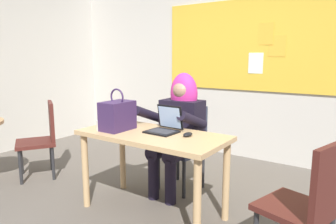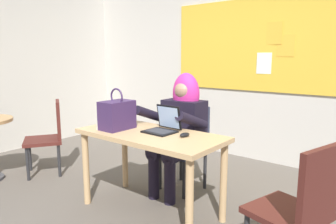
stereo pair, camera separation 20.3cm
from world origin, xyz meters
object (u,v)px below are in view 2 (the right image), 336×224
at_px(person_costumed, 180,123).
at_px(handbag, 117,115).
at_px(laptop, 163,126).
at_px(coffee_mug, 101,124).
at_px(computer_mouse, 185,135).
at_px(chair_at_desk, 188,143).
at_px(desk_main, 150,145).
at_px(chair_extra_corner, 299,207).
at_px(chair_spare_by_window, 50,134).

bearing_deg(person_costumed, handbag, -23.70).
xyz_separation_m(laptop, coffee_mug, (-0.50, -0.29, -0.00)).
height_order(person_costumed, coffee_mug, person_costumed).
bearing_deg(coffee_mug, person_costumed, 63.80).
height_order(computer_mouse, handbag, handbag).
distance_m(chair_at_desk, handbag, 0.89).
bearing_deg(desk_main, handbag, -166.86).
bearing_deg(laptop, chair_at_desk, 104.75).
xyz_separation_m(person_costumed, chair_extra_corner, (1.38, -0.65, -0.22)).
height_order(desk_main, person_costumed, person_costumed).
height_order(computer_mouse, chair_extra_corner, chair_extra_corner).
height_order(person_costumed, handbag, person_costumed).
relative_size(chair_at_desk, laptop, 3.29).
bearing_deg(handbag, coffee_mug, -132.69).
bearing_deg(desk_main, coffee_mug, -156.64).
distance_m(chair_at_desk, chair_extra_corner, 1.58).
bearing_deg(desk_main, person_costumed, 97.77).
bearing_deg(chair_at_desk, desk_main, 10.85).
height_order(laptop, chair_extra_corner, laptop).
bearing_deg(person_costumed, coffee_mug, -27.31).
relative_size(person_costumed, chair_spare_by_window, 1.40).
bearing_deg(coffee_mug, laptop, 30.50).
bearing_deg(chair_spare_by_window, desk_main, 122.51).
distance_m(person_costumed, handbag, 0.69).
xyz_separation_m(desk_main, handbag, (-0.33, -0.08, 0.24)).
bearing_deg(chair_at_desk, chair_extra_corner, 65.31).
bearing_deg(desk_main, computer_mouse, 13.03).
bearing_deg(chair_extra_corner, handbag, 14.85).
xyz_separation_m(laptop, handbag, (-0.40, -0.18, 0.08)).
distance_m(computer_mouse, handbag, 0.68).
relative_size(laptop, chair_extra_corner, 0.30).
relative_size(person_costumed, chair_extra_corner, 1.38).
relative_size(desk_main, person_costumed, 1.06).
bearing_deg(chair_spare_by_window, laptop, 126.08).
bearing_deg(computer_mouse, desk_main, -162.24).
relative_size(coffee_mug, chair_spare_by_window, 0.11).
height_order(person_costumed, computer_mouse, person_costumed).
xyz_separation_m(desk_main, chair_spare_by_window, (-1.60, -0.02, -0.15)).
height_order(laptop, handbag, handbag).
xyz_separation_m(desk_main, laptop, (0.06, 0.10, 0.16)).
distance_m(person_costumed, computer_mouse, 0.61).
relative_size(laptop, computer_mouse, 2.59).
bearing_deg(chair_spare_by_window, coffee_mug, 113.53).
bearing_deg(chair_extra_corner, coffee_mug, 18.54).
distance_m(laptop, computer_mouse, 0.26).
xyz_separation_m(chair_at_desk, chair_spare_by_window, (-1.53, -0.69, -0.00)).
xyz_separation_m(desk_main, chair_at_desk, (-0.07, 0.68, -0.14)).
relative_size(chair_at_desk, computer_mouse, 8.53).
xyz_separation_m(laptop, chair_spare_by_window, (-1.66, -0.12, -0.30)).
bearing_deg(person_costumed, chair_spare_by_window, -70.86).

